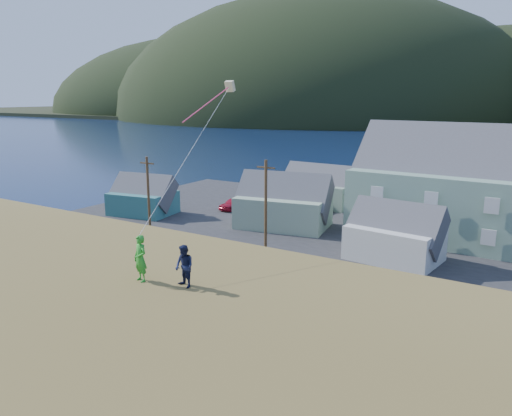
{
  "coord_description": "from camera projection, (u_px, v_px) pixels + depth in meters",
  "views": [
    {
      "loc": [
        14.94,
        -31.69,
        14.13
      ],
      "look_at": [
        2.66,
        -11.81,
        8.8
      ],
      "focal_mm": 35.0,
      "sensor_mm": 36.0,
      "label": 1
    }
  ],
  "objects": [
    {
      "name": "kite_rig",
      "position": [
        225.0,
        91.0,
        25.91
      ],
      "size": [
        1.73,
        4.85,
        11.0
      ],
      "color": "beige",
      "rests_on": "ground"
    },
    {
      "name": "waterfront_lot",
      "position": [
        381.0,
        235.0,
        51.17
      ],
      "size": [
        72.0,
        36.0,
        0.12
      ],
      "primitive_type": "cube",
      "color": "#28282B",
      "rests_on": "ground"
    },
    {
      "name": "shed_white",
      "position": [
        395.0,
        234.0,
        42.84
      ],
      "size": [
        8.41,
        6.07,
        6.28
      ],
      "rotation": [
        0.0,
        0.0,
        -0.11
      ],
      "color": "silver",
      "rests_on": "waterfront_lot"
    },
    {
      "name": "kite_flyer_navy",
      "position": [
        184.0,
        266.0,
        18.22
      ],
      "size": [
        0.91,
        0.8,
        1.59
      ],
      "primitive_type": "imported",
      "rotation": [
        0.0,
        0.0,
        -0.29
      ],
      "color": "#161C3C",
      "rests_on": "hillside"
    },
    {
      "name": "parked_cars",
      "position": [
        309.0,
        207.0,
        60.35
      ],
      "size": [
        21.82,
        10.26,
        1.53
      ],
      "color": "slate",
      "rests_on": "waterfront_lot"
    },
    {
      "name": "shed_teal",
      "position": [
        143.0,
        197.0,
        59.51
      ],
      "size": [
        8.28,
        6.33,
        5.94
      ],
      "rotation": [
        0.0,
        0.0,
        0.16
      ],
      "color": "#2F6E6E",
      "rests_on": "waterfront_lot"
    },
    {
      "name": "shed_palegreen_far",
      "position": [
        319.0,
        186.0,
        64.47
      ],
      "size": [
        10.04,
        6.09,
        6.54
      ],
      "rotation": [
        0.0,
        0.0,
        -0.06
      ],
      "color": "slate",
      "rests_on": "waterfront_lot"
    },
    {
      "name": "utility_poles",
      "position": [
        301.0,
        223.0,
        38.09
      ],
      "size": [
        34.29,
        0.24,
        9.06
      ],
      "color": "#47331E",
      "rests_on": "waterfront_lot"
    },
    {
      "name": "grass_strip",
      "position": [
        297.0,
        297.0,
        35.41
      ],
      "size": [
        110.0,
        8.0,
        0.1
      ],
      "primitive_type": "cube",
      "color": "#4C3D19",
      "rests_on": "ground"
    },
    {
      "name": "ground",
      "position": [
        309.0,
        289.0,
        37.08
      ],
      "size": [
        900.0,
        900.0,
        0.0
      ],
      "primitive_type": "plane",
      "color": "#0A1638",
      "rests_on": "ground"
    },
    {
      "name": "kite_flyer_green",
      "position": [
        140.0,
        258.0,
        18.79
      ],
      "size": [
        0.74,
        0.58,
        1.79
      ],
      "primitive_type": "imported",
      "rotation": [
        0.0,
        0.0,
        -0.25
      ],
      "color": "green",
      "rests_on": "hillside"
    },
    {
      "name": "wharf",
      "position": [
        391.0,
        190.0,
        73.23
      ],
      "size": [
        26.0,
        14.0,
        0.9
      ],
      "primitive_type": "cube",
      "color": "gray",
      "rests_on": "ground"
    },
    {
      "name": "shed_palegreen_near",
      "position": [
        284.0,
        203.0,
        53.66
      ],
      "size": [
        10.85,
        7.85,
        7.22
      ],
      "rotation": [
        0.0,
        0.0,
        0.18
      ],
      "color": "gray",
      "rests_on": "waterfront_lot"
    }
  ]
}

